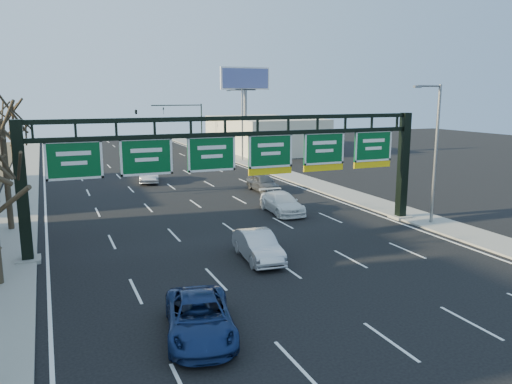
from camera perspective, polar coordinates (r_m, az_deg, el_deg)
name	(u,v)px	position (r m, az deg, el deg)	size (l,w,h in m)	color
ground	(306,282)	(23.13, 5.78, -10.23)	(160.00, 160.00, 0.00)	black
sidewalk_left	(15,212)	(39.79, -25.80, -2.11)	(3.00, 120.00, 0.12)	gray
sidewalk_right	(324,187)	(46.04, 7.82, 0.57)	(3.00, 120.00, 0.12)	gray
lane_markings	(189,199)	(41.09, -7.72, -0.78)	(21.60, 120.00, 0.01)	white
sign_gantry	(244,160)	(29.11, -1.35, 3.68)	(24.60, 1.20, 7.20)	black
building_right_distant	(264,134)	(75.51, 0.90, 6.62)	(12.00, 20.00, 5.00)	beige
tree_far	(10,106)	(43.91, -26.34, 8.79)	(3.60, 3.60, 8.86)	black
streetlight_near	(435,147)	(33.97, 19.73, 4.86)	(2.15, 0.22, 9.00)	slate
streetlight_far	(241,121)	(63.24, -1.69, 8.10)	(2.15, 0.22, 9.00)	slate
billboard_right	(245,89)	(68.72, -1.25, 11.66)	(7.00, 0.50, 12.00)	slate
traffic_signal_mast	(161,114)	(75.64, -10.75, 8.71)	(10.16, 0.54, 7.00)	black
car_blue_suv	(200,318)	(18.15, -6.46, -14.07)	(2.29, 4.96, 1.38)	navy
car_silver_sedan	(258,246)	(25.77, 0.21, -6.18)	(1.56, 4.47, 1.47)	#BBBCC0
car_white_wagon	(282,203)	(35.90, 2.97, -1.25)	(2.02, 4.98, 1.45)	white
car_grey_far	(263,183)	(43.82, 0.83, 1.05)	(1.76, 4.38, 1.49)	#46484C
car_silver_distant	(149,174)	(49.59, -12.14, 2.06)	(1.73, 4.95, 1.63)	#BBBAC0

